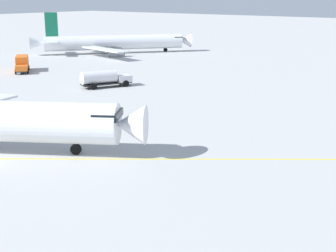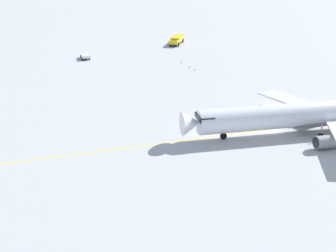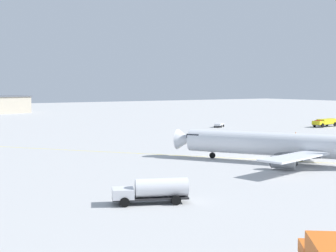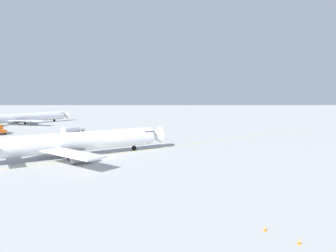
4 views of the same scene
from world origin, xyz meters
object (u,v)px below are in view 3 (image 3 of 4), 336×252
at_px(safety_cone_near, 295,136).
at_px(safety_cone_far, 296,133).
at_px(fuel_tanker_truck, 153,190).
at_px(fire_tender_truck, 326,122).
at_px(airliner_main, 290,146).
at_px(safety_cone_mid, 295,135).
at_px(pushback_tug_truck, 219,125).

distance_m(safety_cone_near, safety_cone_far, 9.25).
relative_size(fuel_tanker_truck, safety_cone_near, 16.04).
height_order(fuel_tanker_truck, fire_tender_truck, fuel_tanker_truck).
xyz_separation_m(airliner_main, fuel_tanker_truck, (10.96, -34.45, -1.48)).
bearing_deg(fire_tender_truck, safety_cone_mid, 18.10).
height_order(fire_tender_truck, safety_cone_near, fire_tender_truck).
relative_size(pushback_tug_truck, fire_tender_truck, 0.46).
bearing_deg(pushback_tug_truck, airliner_main, -156.85).
relative_size(fuel_tanker_truck, safety_cone_mid, 16.04).
xyz_separation_m(fuel_tanker_truck, safety_cone_far, (-46.19, 75.40, -1.29)).
distance_m(pushback_tug_truck, safety_cone_mid, 31.63).
relative_size(fuel_tanker_truck, safety_cone_far, 16.04).
relative_size(airliner_main, safety_cone_mid, 68.44).
relative_size(fire_tender_truck, safety_cone_mid, 20.48).
relative_size(fuel_tanker_truck, pushback_tug_truck, 1.69).
distance_m(airliner_main, safety_cone_far, 54.09).
xyz_separation_m(pushback_tug_truck, safety_cone_near, (33.78, -2.24, -0.53)).
xyz_separation_m(fuel_tanker_truck, pushback_tug_truck, (-74.01, 70.57, -0.76)).
xyz_separation_m(fire_tender_truck, safety_cone_near, (16.10, -32.56, -1.27)).
height_order(fuel_tanker_truck, safety_cone_near, fuel_tanker_truck).
height_order(airliner_main, safety_cone_mid, airliner_main).
bearing_deg(safety_cone_far, fuel_tanker_truck, -58.51).
xyz_separation_m(fuel_tanker_truck, fire_tender_truck, (-56.33, 100.89, -0.02)).
bearing_deg(pushback_tug_truck, safety_cone_far, -117.19).
relative_size(safety_cone_mid, safety_cone_far, 1.00).
xyz_separation_m(fire_tender_truck, safety_cone_far, (10.13, -25.49, -1.27)).
bearing_deg(pushback_tug_truck, fire_tender_truck, -67.29).
bearing_deg(fuel_tanker_truck, pushback_tug_truck, -109.33).
distance_m(airliner_main, safety_cone_mid, 48.19).
distance_m(fuel_tanker_truck, safety_cone_near, 79.30).
relative_size(pushback_tug_truck, safety_cone_far, 9.50).
bearing_deg(fuel_tanker_truck, safety_cone_far, -124.20).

